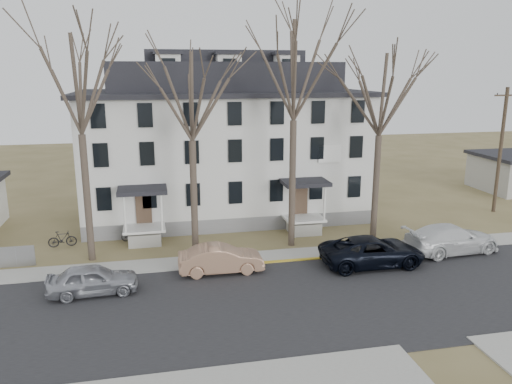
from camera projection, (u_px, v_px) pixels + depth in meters
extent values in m
plane|color=olive|center=(330.00, 321.00, 21.83)|extent=(120.00, 120.00, 0.00)
cube|color=#27272A|center=(315.00, 301.00, 23.74)|extent=(120.00, 10.00, 0.04)
cube|color=#A09F97|center=(283.00, 256.00, 29.44)|extent=(120.00, 2.00, 0.08)
cube|color=gold|center=(368.00, 256.00, 29.57)|extent=(14.00, 0.25, 0.06)
cube|color=slate|center=(225.00, 206.00, 38.44)|extent=(20.00, 10.00, 1.00)
cube|color=silver|center=(224.00, 148.00, 37.37)|extent=(20.00, 10.00, 8.00)
cube|color=black|center=(223.00, 93.00, 36.39)|extent=(20.80, 10.80, 0.30)
cube|color=black|center=(223.00, 77.00, 36.12)|extent=(16.00, 7.00, 2.00)
cube|color=black|center=(223.00, 57.00, 35.79)|extent=(11.00, 4.50, 0.80)
cube|color=white|center=(144.00, 228.00, 31.46)|extent=(2.60, 2.00, 0.16)
cube|color=white|center=(304.00, 218.00, 33.54)|extent=(2.60, 2.00, 0.16)
cube|color=white|center=(330.00, 154.00, 33.78)|extent=(1.60, 0.08, 1.20)
cylinder|color=#473B31|center=(87.00, 199.00, 28.11)|extent=(0.40, 0.40, 7.28)
cylinder|color=#473B31|center=(194.00, 198.00, 29.36)|extent=(0.40, 0.40, 6.76)
cylinder|color=#473B31|center=(292.00, 185.00, 30.42)|extent=(0.40, 0.40, 7.80)
cylinder|color=#473B31|center=(376.00, 189.00, 31.64)|extent=(0.40, 0.40, 6.76)
cylinder|color=#3D3023|center=(500.00, 151.00, 37.68)|extent=(0.28, 0.28, 9.50)
cube|color=#3D3023|center=(507.00, 95.00, 36.69)|extent=(2.00, 0.12, 0.12)
imported|color=#999CA4|center=(93.00, 280.00, 24.30)|extent=(4.43, 2.00, 1.48)
imported|color=#A4785D|center=(221.00, 260.00, 26.91)|extent=(4.58, 1.62, 1.50)
imported|color=black|center=(372.00, 252.00, 27.90)|extent=(5.84, 2.71, 1.62)
imported|color=silver|center=(451.00, 239.00, 29.85)|extent=(6.05, 2.94, 1.70)
imported|color=black|center=(133.00, 236.00, 31.86)|extent=(1.60, 0.82, 0.80)
imported|color=black|center=(62.00, 240.00, 30.83)|extent=(1.72, 0.61, 1.02)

